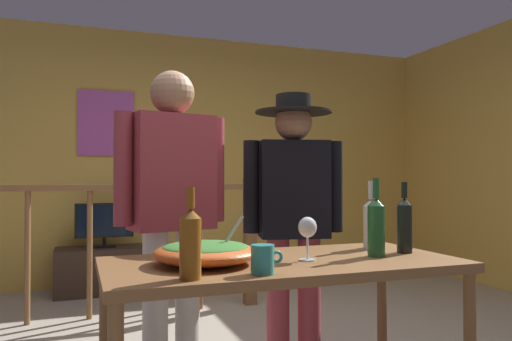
{
  "coord_description": "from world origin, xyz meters",
  "views": [
    {
      "loc": [
        -1.03,
        -2.64,
        1.11
      ],
      "look_at": [
        -0.22,
        -0.41,
        1.15
      ],
      "focal_mm": 34.52,
      "sensor_mm": 36.0,
      "label": 1
    }
  ],
  "objects_px": {
    "framed_picture": "(106,123)",
    "wine_glass": "(307,229)",
    "flat_screen_tv": "(104,221)",
    "tv_console": "(104,270)",
    "stair_railing": "(120,232)",
    "serving_table": "(283,278)",
    "wine_bottle_dark": "(405,224)",
    "person_standing_left": "(172,200)",
    "person_standing_right": "(293,208)",
    "wine_bottle_clear": "(371,222)",
    "wine_bottle_green": "(376,225)",
    "salad_bowl": "(206,252)",
    "mug_teal": "(263,259)",
    "wine_bottle_amber": "(190,242)"
  },
  "relations": [
    {
      "from": "stair_railing",
      "to": "serving_table",
      "type": "height_order",
      "value": "stair_railing"
    },
    {
      "from": "tv_console",
      "to": "wine_glass",
      "type": "xyz_separation_m",
      "value": [
        0.66,
        -3.12,
        0.68
      ]
    },
    {
      "from": "tv_console",
      "to": "wine_bottle_green",
      "type": "distance_m",
      "value": 3.35
    },
    {
      "from": "framed_picture",
      "to": "tv_console",
      "type": "distance_m",
      "value": 1.48
    },
    {
      "from": "wine_bottle_clear",
      "to": "wine_bottle_green",
      "type": "xyz_separation_m",
      "value": [
        -0.12,
        -0.22,
        0.01
      ]
    },
    {
      "from": "stair_railing",
      "to": "serving_table",
      "type": "xyz_separation_m",
      "value": [
        0.49,
        -2.2,
        0.01
      ]
    },
    {
      "from": "wine_bottle_clear",
      "to": "wine_glass",
      "type": "bearing_deg",
      "value": -154.35
    },
    {
      "from": "framed_picture",
      "to": "mug_teal",
      "type": "height_order",
      "value": "framed_picture"
    },
    {
      "from": "stair_railing",
      "to": "wine_glass",
      "type": "bearing_deg",
      "value": -75.67
    },
    {
      "from": "salad_bowl",
      "to": "wine_bottle_dark",
      "type": "relative_size",
      "value": 1.29
    },
    {
      "from": "tv_console",
      "to": "wine_bottle_dark",
      "type": "xyz_separation_m",
      "value": [
        1.17,
        -3.08,
        0.68
      ]
    },
    {
      "from": "wine_bottle_clear",
      "to": "wine_bottle_green",
      "type": "relative_size",
      "value": 0.96
    },
    {
      "from": "salad_bowl",
      "to": "person_standing_left",
      "type": "height_order",
      "value": "person_standing_left"
    },
    {
      "from": "tv_console",
      "to": "serving_table",
      "type": "height_order",
      "value": "serving_table"
    },
    {
      "from": "flat_screen_tv",
      "to": "tv_console",
      "type": "bearing_deg",
      "value": 90.0
    },
    {
      "from": "wine_bottle_dark",
      "to": "person_standing_left",
      "type": "relative_size",
      "value": 0.19
    },
    {
      "from": "stair_railing",
      "to": "tv_console",
      "type": "relative_size",
      "value": 3.57
    },
    {
      "from": "serving_table",
      "to": "wine_bottle_clear",
      "type": "xyz_separation_m",
      "value": [
        0.54,
        0.16,
        0.21
      ]
    },
    {
      "from": "framed_picture",
      "to": "wine_bottle_dark",
      "type": "xyz_separation_m",
      "value": [
        1.14,
        -3.37,
        -0.77
      ]
    },
    {
      "from": "flat_screen_tv",
      "to": "wine_bottle_green",
      "type": "relative_size",
      "value": 1.58
    },
    {
      "from": "wine_bottle_clear",
      "to": "wine_bottle_green",
      "type": "bearing_deg",
      "value": -118.45
    },
    {
      "from": "stair_railing",
      "to": "wine_glass",
      "type": "height_order",
      "value": "stair_railing"
    },
    {
      "from": "framed_picture",
      "to": "wine_glass",
      "type": "relative_size",
      "value": 3.68
    },
    {
      "from": "wine_bottle_dark",
      "to": "wine_bottle_clear",
      "type": "xyz_separation_m",
      "value": [
        -0.06,
        0.17,
        -0.0
      ]
    },
    {
      "from": "wine_glass",
      "to": "tv_console",
      "type": "bearing_deg",
      "value": 101.85
    },
    {
      "from": "wine_glass",
      "to": "wine_bottle_amber",
      "type": "relative_size",
      "value": 0.58
    },
    {
      "from": "flat_screen_tv",
      "to": "wine_bottle_dark",
      "type": "xyz_separation_m",
      "value": [
        1.17,
        -3.05,
        0.21
      ]
    },
    {
      "from": "person_standing_left",
      "to": "wine_bottle_dark",
      "type": "bearing_deg",
      "value": 131.97
    },
    {
      "from": "wine_glass",
      "to": "person_standing_right",
      "type": "xyz_separation_m",
      "value": [
        0.26,
        0.71,
        0.04
      ]
    },
    {
      "from": "serving_table",
      "to": "mug_teal",
      "type": "height_order",
      "value": "mug_teal"
    },
    {
      "from": "tv_console",
      "to": "serving_table",
      "type": "xyz_separation_m",
      "value": [
        0.57,
        -3.07,
        0.47
      ]
    },
    {
      "from": "salad_bowl",
      "to": "person_standing_right",
      "type": "relative_size",
      "value": 0.26
    },
    {
      "from": "wine_bottle_green",
      "to": "stair_railing",
      "type": "bearing_deg",
      "value": 111.88
    },
    {
      "from": "wine_glass",
      "to": "wine_bottle_dark",
      "type": "height_order",
      "value": "wine_bottle_dark"
    },
    {
      "from": "wine_bottle_dark",
      "to": "person_standing_left",
      "type": "height_order",
      "value": "person_standing_left"
    },
    {
      "from": "person_standing_right",
      "to": "wine_bottle_amber",
      "type": "bearing_deg",
      "value": 61.77
    },
    {
      "from": "wine_bottle_green",
      "to": "wine_bottle_amber",
      "type": "bearing_deg",
      "value": -167.11
    },
    {
      "from": "serving_table",
      "to": "wine_bottle_clear",
      "type": "bearing_deg",
      "value": 16.9
    },
    {
      "from": "wine_bottle_clear",
      "to": "stair_railing",
      "type": "bearing_deg",
      "value": 116.76
    },
    {
      "from": "stair_railing",
      "to": "wine_bottle_clear",
      "type": "distance_m",
      "value": 2.29
    },
    {
      "from": "wine_bottle_clear",
      "to": "wine_bottle_dark",
      "type": "bearing_deg",
      "value": -70.09
    },
    {
      "from": "salad_bowl",
      "to": "person_standing_left",
      "type": "xyz_separation_m",
      "value": [
        -0.02,
        0.66,
        0.18
      ]
    },
    {
      "from": "framed_picture",
      "to": "salad_bowl",
      "type": "distance_m",
      "value": 3.47
    },
    {
      "from": "tv_console",
      "to": "wine_bottle_amber",
      "type": "distance_m",
      "value": 3.4
    },
    {
      "from": "framed_picture",
      "to": "wine_bottle_green",
      "type": "height_order",
      "value": "framed_picture"
    },
    {
      "from": "wine_glass",
      "to": "person_standing_left",
      "type": "bearing_deg",
      "value": 121.48
    },
    {
      "from": "mug_teal",
      "to": "wine_glass",
      "type": "bearing_deg",
      "value": 36.75
    },
    {
      "from": "framed_picture",
      "to": "serving_table",
      "type": "xyz_separation_m",
      "value": [
        0.54,
        -3.36,
        -0.98
      ]
    },
    {
      "from": "flat_screen_tv",
      "to": "person_standing_left",
      "type": "distance_m",
      "value": 2.41
    },
    {
      "from": "wine_bottle_amber",
      "to": "framed_picture",
      "type": "bearing_deg",
      "value": 91.39
    }
  ]
}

